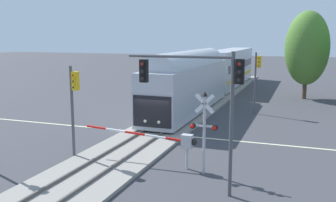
# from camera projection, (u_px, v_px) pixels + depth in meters

# --- Properties ---
(ground_plane) EXTENTS (220.00, 220.00, 0.00)m
(ground_plane) POSITION_uv_depth(u_px,v_px,m) (156.00, 133.00, 26.36)
(ground_plane) COLOR #3D3D42
(road_centre_stripe) EXTENTS (44.00, 0.20, 0.01)m
(road_centre_stripe) POSITION_uv_depth(u_px,v_px,m) (156.00, 133.00, 26.36)
(road_centre_stripe) COLOR beige
(road_centre_stripe) RESTS_ON ground
(railway_track) EXTENTS (4.40, 80.00, 0.32)m
(railway_track) POSITION_uv_depth(u_px,v_px,m) (156.00, 132.00, 26.34)
(railway_track) COLOR gray
(railway_track) RESTS_ON ground
(commuter_train) EXTENTS (3.04, 38.11, 5.16)m
(commuter_train) POSITION_uv_depth(u_px,v_px,m) (213.00, 72.00, 41.52)
(commuter_train) COLOR #B2B7C1
(commuter_train) RESTS_ON railway_track
(crossing_gate_near) EXTENTS (6.36, 0.40, 1.85)m
(crossing_gate_near) POSITION_uv_depth(u_px,v_px,m) (173.00, 140.00, 19.35)
(crossing_gate_near) COLOR #B7B7BC
(crossing_gate_near) RESTS_ON ground
(crossing_signal_mast) EXTENTS (1.36, 0.44, 4.09)m
(crossing_signal_mast) POSITION_uv_depth(u_px,v_px,m) (204.00, 124.00, 18.24)
(crossing_signal_mast) COLOR #B2B2B7
(crossing_signal_mast) RESTS_ON ground
(traffic_signal_far_side) EXTENTS (0.53, 0.38, 5.34)m
(traffic_signal_far_side) POSITION_uv_depth(u_px,v_px,m) (257.00, 73.00, 32.49)
(traffic_signal_far_side) COLOR #4C4C51
(traffic_signal_far_side) RESTS_ON ground
(traffic_signal_near_right) EXTENTS (5.03, 0.38, 6.10)m
(traffic_signal_near_right) POSITION_uv_depth(u_px,v_px,m) (201.00, 87.00, 15.68)
(traffic_signal_near_right) COLOR #4C4C51
(traffic_signal_near_right) RESTS_ON ground
(traffic_signal_median) EXTENTS (0.53, 0.38, 5.13)m
(traffic_signal_median) POSITION_uv_depth(u_px,v_px,m) (74.00, 97.00, 20.42)
(traffic_signal_median) COLOR #4C4C51
(traffic_signal_median) RESTS_ON ground
(oak_far_right) EXTENTS (4.59, 4.59, 9.39)m
(oak_far_right) POSITION_uv_depth(u_px,v_px,m) (307.00, 48.00, 40.12)
(oak_far_right) COLOR #4C3828
(oak_far_right) RESTS_ON ground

